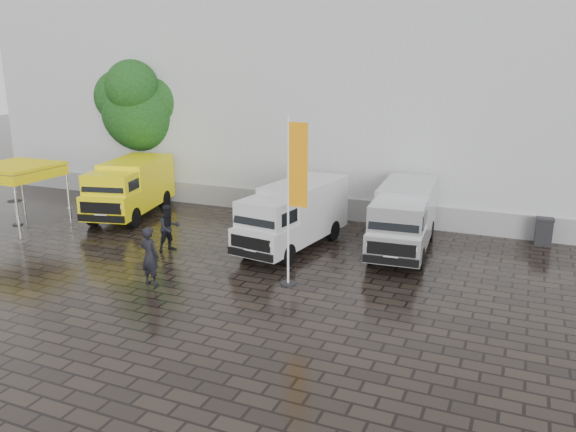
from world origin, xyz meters
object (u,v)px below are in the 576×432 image
(wheelie_bin, at_px, (544,231))
(van_silver, at_px, (404,220))
(canopy_tent, at_px, (15,169))
(cocktail_table, at_px, (16,213))
(van_yellow, at_px, (130,189))
(van_white, at_px, (293,217))
(flagpole, at_px, (294,192))
(person_front, at_px, (150,256))
(person_tent, at_px, (169,228))

(wheelie_bin, bearing_deg, van_silver, -149.65)
(van_silver, bearing_deg, canopy_tent, -172.49)
(wheelie_bin, bearing_deg, cocktail_table, -164.73)
(canopy_tent, bearing_deg, van_yellow, 45.18)
(van_yellow, xyz_separation_m, van_silver, (12.57, -0.06, -0.04))
(van_white, xyz_separation_m, wheelie_bin, (8.80, 4.17, -0.68))
(van_silver, relative_size, flagpole, 1.05)
(van_yellow, bearing_deg, canopy_tent, -147.70)
(van_white, relative_size, flagpole, 1.05)
(van_silver, xyz_separation_m, canopy_tent, (-15.83, -3.23, 1.30))
(canopy_tent, distance_m, person_front, 9.85)
(cocktail_table, relative_size, person_tent, 0.62)
(van_silver, bearing_deg, person_tent, -161.23)
(van_white, bearing_deg, cocktail_table, -163.36)
(flagpole, relative_size, person_tent, 3.03)
(van_yellow, bearing_deg, wheelie_bin, -3.56)
(van_white, bearing_deg, flagpole, -59.01)
(van_silver, height_order, wheelie_bin, van_silver)
(flagpole, bearing_deg, van_white, 112.80)
(van_white, height_order, flagpole, flagpole)
(van_silver, relative_size, wheelie_bin, 5.27)
(van_silver, distance_m, person_tent, 8.76)
(wheelie_bin, bearing_deg, person_front, -141.46)
(cocktail_table, height_order, wheelie_bin, cocktail_table)
(van_white, relative_size, cocktail_table, 5.15)
(van_silver, relative_size, cocktail_table, 5.18)
(van_silver, bearing_deg, wheelie_bin, 26.94)
(person_front, xyz_separation_m, person_tent, (-1.41, 3.07, -0.06))
(van_yellow, distance_m, person_front, 8.80)
(canopy_tent, relative_size, person_tent, 1.66)
(flagpole, distance_m, cocktail_table, 14.08)
(wheelie_bin, bearing_deg, van_white, -155.21)
(flagpole, bearing_deg, wheelie_bin, 46.04)
(cocktail_table, distance_m, person_front, 10.18)
(van_silver, height_order, canopy_tent, canopy_tent)
(cocktail_table, bearing_deg, wheelie_bin, 15.87)
(cocktail_table, bearing_deg, person_tent, -2.13)
(canopy_tent, height_order, cocktail_table, canopy_tent)
(flagpole, height_order, person_front, flagpole)
(van_silver, height_order, person_tent, van_silver)
(van_white, height_order, person_front, van_white)
(van_silver, xyz_separation_m, flagpole, (-2.48, -4.70, 1.80))
(van_white, xyz_separation_m, flagpole, (1.45, -3.45, 1.80))
(van_silver, distance_m, flagpole, 5.61)
(van_silver, bearing_deg, van_white, -166.28)
(person_front, bearing_deg, van_white, -110.99)
(person_front, bearing_deg, van_silver, -129.16)
(van_yellow, relative_size, cocktail_table, 5.04)
(van_white, height_order, canopy_tent, canopy_tent)
(canopy_tent, xyz_separation_m, wheelie_bin, (20.70, 6.14, -1.99))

